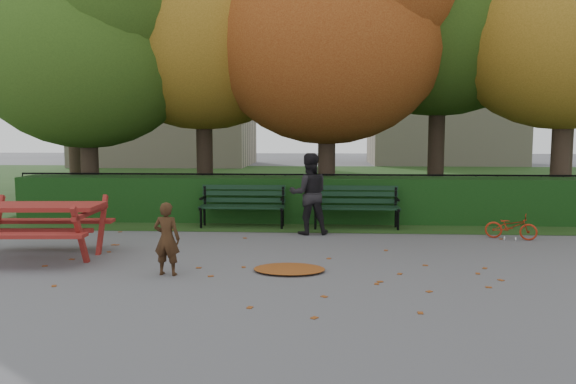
# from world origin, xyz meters

# --- Properties ---
(ground) EXTENTS (90.00, 90.00, 0.00)m
(ground) POSITION_xyz_m (0.00, 0.00, 0.00)
(ground) COLOR slate
(ground) RESTS_ON ground
(grass_strip) EXTENTS (90.00, 90.00, 0.00)m
(grass_strip) POSITION_xyz_m (0.00, 14.00, 0.01)
(grass_strip) COLOR #1B3A12
(grass_strip) RESTS_ON ground
(building_left) EXTENTS (10.00, 7.00, 15.00)m
(building_left) POSITION_xyz_m (-9.00, 26.00, 7.50)
(building_left) COLOR #B8AA8F
(building_left) RESTS_ON ground
(building_right) EXTENTS (9.00, 6.00, 12.00)m
(building_right) POSITION_xyz_m (8.00, 28.00, 6.00)
(building_right) COLOR #B8AA8F
(building_right) RESTS_ON ground
(hedge) EXTENTS (13.00, 0.90, 1.00)m
(hedge) POSITION_xyz_m (0.00, 4.50, 0.50)
(hedge) COLOR black
(hedge) RESTS_ON ground
(iron_fence) EXTENTS (14.00, 0.04, 1.02)m
(iron_fence) POSITION_xyz_m (0.00, 5.30, 0.54)
(iron_fence) COLOR black
(iron_fence) RESTS_ON ground
(tree_a) EXTENTS (5.88, 5.60, 7.48)m
(tree_a) POSITION_xyz_m (-5.19, 5.58, 4.52)
(tree_a) COLOR #31251D
(tree_a) RESTS_ON ground
(tree_b) EXTENTS (6.72, 6.40, 8.79)m
(tree_b) POSITION_xyz_m (-2.44, 6.75, 5.40)
(tree_b) COLOR #31251D
(tree_b) RESTS_ON ground
(tree_c) EXTENTS (6.30, 6.00, 8.00)m
(tree_c) POSITION_xyz_m (0.83, 5.96, 4.82)
(tree_c) COLOR #31251D
(tree_c) RESTS_ON ground
(tree_f) EXTENTS (6.93, 6.60, 9.19)m
(tree_f) POSITION_xyz_m (-7.13, 9.24, 5.69)
(tree_f) COLOR #31251D
(tree_f) RESTS_ON ground
(bench_left) EXTENTS (1.80, 0.57, 0.88)m
(bench_left) POSITION_xyz_m (-1.30, 3.70, 0.52)
(bench_left) COLOR black
(bench_left) RESTS_ON ground
(bench_right) EXTENTS (1.80, 0.57, 0.88)m
(bench_right) POSITION_xyz_m (1.10, 3.70, 0.52)
(bench_right) COLOR black
(bench_right) RESTS_ON ground
(picnic_table) EXTENTS (2.15, 1.78, 0.99)m
(picnic_table) POSITION_xyz_m (-4.17, 0.48, 0.68)
(picnic_table) COLOR maroon
(picnic_table) RESTS_ON ground
(leaf_pile) EXTENTS (1.24, 1.07, 0.07)m
(leaf_pile) POSITION_xyz_m (-0.09, -0.12, 0.04)
(leaf_pile) COLOR brown
(leaf_pile) RESTS_ON ground
(leaf_scatter) EXTENTS (9.00, 5.70, 0.01)m
(leaf_scatter) POSITION_xyz_m (0.00, 0.30, 0.01)
(leaf_scatter) COLOR brown
(leaf_scatter) RESTS_ON ground
(child) EXTENTS (0.41, 0.29, 1.04)m
(child) POSITION_xyz_m (-1.80, -0.42, 0.52)
(child) COLOR #382212
(child) RESTS_ON ground
(adult) EXTENTS (0.87, 0.73, 1.61)m
(adult) POSITION_xyz_m (0.13, 2.90, 0.80)
(adult) COLOR black
(adult) RESTS_ON ground
(bicycle) EXTENTS (0.98, 0.63, 0.49)m
(bicycle) POSITION_xyz_m (3.95, 2.59, 0.24)
(bicycle) COLOR #A0220E
(bicycle) RESTS_ON ground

